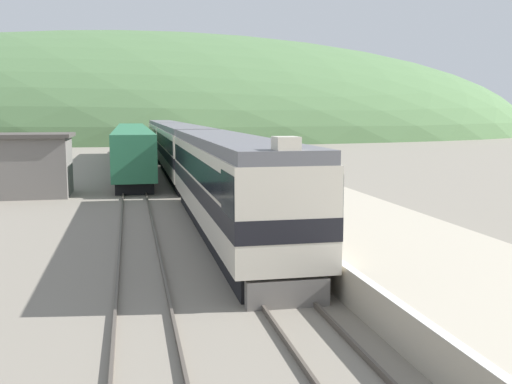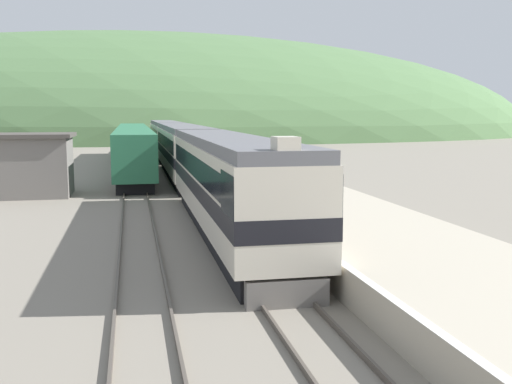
% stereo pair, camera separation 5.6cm
% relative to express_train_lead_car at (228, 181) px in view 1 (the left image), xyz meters
% --- Properties ---
extents(track_main, '(1.52, 180.00, 0.16)m').
position_rel_express_train_lead_car_xyz_m(track_main, '(0.00, 45.88, -2.24)').
color(track_main, '#4C443D').
rests_on(track_main, ground).
extents(track_siding, '(1.52, 180.00, 0.16)m').
position_rel_express_train_lead_car_xyz_m(track_siding, '(-3.84, 45.88, -2.24)').
color(track_siding, '#4C443D').
rests_on(track_siding, ground).
extents(platform, '(6.30, 140.00, 1.05)m').
position_rel_express_train_lead_car_xyz_m(platform, '(4.72, 25.88, -1.80)').
color(platform, '#B2A893').
rests_on(platform, ground).
extents(distant_hills, '(181.78, 81.80, 44.63)m').
position_rel_express_train_lead_car_xyz_m(distant_hills, '(0.00, 110.02, -2.32)').
color(distant_hills, '#517547').
rests_on(distant_hills, ground).
extents(station_shed, '(6.07, 4.64, 3.94)m').
position_rel_express_train_lead_car_xyz_m(station_shed, '(-10.64, 14.57, -0.32)').
color(station_shed, slate).
rests_on(station_shed, ground).
extents(express_train_lead_car, '(2.98, 20.71, 4.60)m').
position_rel_express_train_lead_car_xyz_m(express_train_lead_car, '(0.00, 0.00, 0.00)').
color(express_train_lead_car, black).
rests_on(express_train_lead_car, ground).
extents(carriage_second, '(2.97, 22.66, 4.24)m').
position_rel_express_train_lead_car_xyz_m(carriage_second, '(0.00, 22.80, -0.01)').
color(carriage_second, black).
rests_on(carriage_second, ground).
extents(carriage_third, '(2.97, 22.66, 4.24)m').
position_rel_express_train_lead_car_xyz_m(carriage_third, '(0.00, 46.34, -0.01)').
color(carriage_third, black).
rests_on(carriage_third, ground).
extents(siding_train, '(2.90, 41.02, 3.87)m').
position_rel_express_train_lead_car_xyz_m(siding_train, '(-3.84, 33.24, -0.32)').
color(siding_train, black).
rests_on(siding_train, ground).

